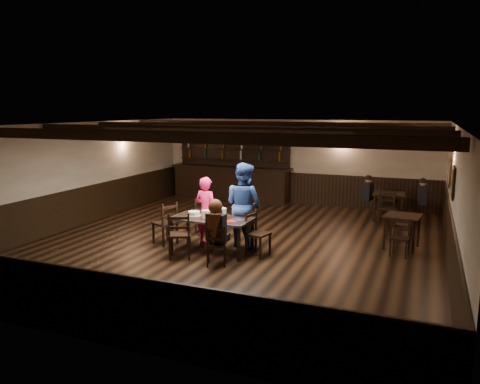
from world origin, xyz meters
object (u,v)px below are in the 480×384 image
at_px(woman_pink, 206,211).
at_px(cake, 194,214).
at_px(bar_counter, 232,179).
at_px(man_blue, 244,205).
at_px(dining_table, 212,221).
at_px(chair_near_right, 216,242).
at_px(chair_near_left, 179,232).

distance_m(woman_pink, cake, 0.41).
bearing_deg(cake, bar_counter, 104.74).
bearing_deg(man_blue, dining_table, 76.96).
bearing_deg(woman_pink, chair_near_right, 133.84).
height_order(chair_near_right, man_blue, man_blue).
distance_m(woman_pink, man_blue, 0.86).
relative_size(dining_table, chair_near_left, 1.76).
bearing_deg(chair_near_right, dining_table, 120.49).
xyz_separation_m(dining_table, chair_near_right, (0.49, -0.82, -0.20)).
bearing_deg(chair_near_left, man_blue, 57.74).
bearing_deg(woman_pink, dining_table, 138.32).
relative_size(chair_near_left, woman_pink, 0.63).
height_order(woman_pink, man_blue, man_blue).
bearing_deg(bar_counter, dining_table, -71.16).
distance_m(man_blue, bar_counter, 5.39).
bearing_deg(bar_counter, man_blue, -64.11).
height_order(chair_near_right, bar_counter, bar_counter).
height_order(woman_pink, cake, woman_pink).
bearing_deg(cake, man_blue, 34.72).
distance_m(woman_pink, bar_counter, 5.31).
height_order(dining_table, chair_near_left, chair_near_left).
relative_size(chair_near_right, bar_counter, 0.20).
height_order(chair_near_left, woman_pink, woman_pink).
height_order(man_blue, cake, man_blue).
height_order(chair_near_left, man_blue, man_blue).
relative_size(man_blue, cake, 6.06).
bearing_deg(woman_pink, cake, 87.17).
xyz_separation_m(woman_pink, bar_counter, (-1.54, 5.08, -0.05)).
height_order(woman_pink, bar_counter, bar_counter).
relative_size(dining_table, chair_near_right, 2.10).
height_order(dining_table, cake, cake).
bearing_deg(chair_near_left, cake, 93.41).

